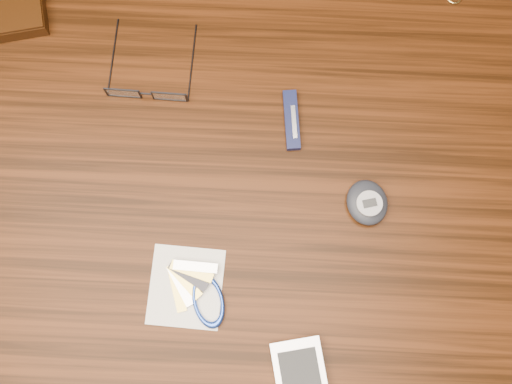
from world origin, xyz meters
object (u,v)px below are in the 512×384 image
desk (225,232)px  wallet_and_card (1,6)px  pedometer (367,203)px  pocket_knife (292,120)px  notepad_keys (197,292)px  eyeglasses (147,90)px

desk → wallet_and_card: wallet_and_card is taller
desk → pedometer: bearing=8.4°
pocket_knife → notepad_keys: bearing=-115.5°
eyeglasses → desk: bearing=-57.2°
pocket_knife → wallet_and_card: bearing=160.4°
pedometer → desk: bearing=-171.6°
pedometer → notepad_keys: 0.24m
eyeglasses → notepad_keys: 0.27m
wallet_and_card → pocket_knife: (0.39, -0.14, -0.01)m
wallet_and_card → notepad_keys: 0.46m
pedometer → wallet_and_card: bearing=153.4°
desk → wallet_and_card: 0.43m
eyeglasses → pedometer: (0.29, -0.14, -0.00)m
desk → wallet_and_card: bearing=138.6°
pocket_knife → eyeglasses: bearing=171.0°
notepad_keys → pocket_knife: (0.11, 0.22, 0.00)m
pocket_knife → pedometer: bearing=-47.3°
pedometer → pocket_knife: size_ratio=0.86×
notepad_keys → pocket_knife: notepad_keys is taller
desk → pedometer: (0.18, 0.03, 0.11)m
wallet_and_card → pedometer: bearing=-26.6°
desk → notepad_keys: 0.14m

